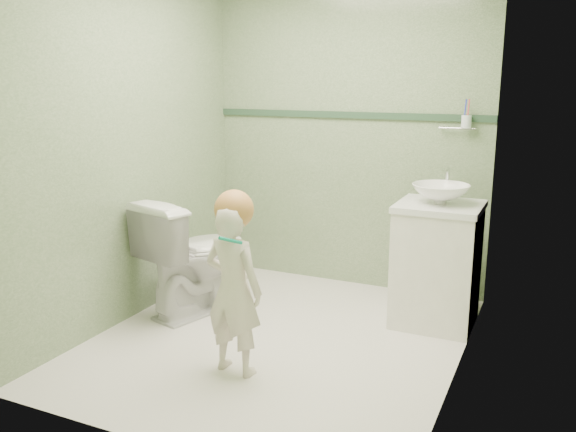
% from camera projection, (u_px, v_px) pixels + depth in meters
% --- Properties ---
extents(ground, '(2.50, 2.50, 0.00)m').
position_uv_depth(ground, '(278.00, 340.00, 3.84)').
color(ground, white).
rests_on(ground, ground).
extents(room_shell, '(2.50, 2.54, 2.40)m').
position_uv_depth(room_shell, '(277.00, 152.00, 3.57)').
color(room_shell, gray).
rests_on(room_shell, ground).
extents(trim_stripe, '(2.20, 0.02, 0.05)m').
position_uv_depth(trim_stripe, '(347.00, 115.00, 4.63)').
color(trim_stripe, '#2B4832').
rests_on(trim_stripe, room_shell).
extents(vanity, '(0.52, 0.50, 0.80)m').
position_uv_depth(vanity, '(436.00, 266.00, 4.03)').
color(vanity, white).
rests_on(vanity, ground).
extents(counter, '(0.54, 0.52, 0.04)m').
position_uv_depth(counter, '(440.00, 206.00, 3.94)').
color(counter, white).
rests_on(counter, vanity).
extents(basin, '(0.37, 0.37, 0.13)m').
position_uv_depth(basin, '(441.00, 194.00, 3.92)').
color(basin, white).
rests_on(basin, counter).
extents(faucet, '(0.03, 0.13, 0.18)m').
position_uv_depth(faucet, '(447.00, 177.00, 4.06)').
color(faucet, silver).
rests_on(faucet, counter).
extents(cup_holder, '(0.26, 0.07, 0.21)m').
position_uv_depth(cup_holder, '(465.00, 122.00, 4.22)').
color(cup_holder, silver).
rests_on(cup_holder, room_shell).
extents(toilet, '(0.67, 0.91, 0.83)m').
position_uv_depth(toilet, '(196.00, 255.00, 4.24)').
color(toilet, white).
rests_on(toilet, ground).
extents(toddler, '(0.37, 0.26, 0.97)m').
position_uv_depth(toddler, '(233.00, 290.00, 3.33)').
color(toddler, beige).
rests_on(toddler, ground).
extents(hair_cap, '(0.22, 0.22, 0.22)m').
position_uv_depth(hair_cap, '(234.00, 209.00, 3.25)').
color(hair_cap, '#C48141').
rests_on(hair_cap, toddler).
extents(teal_toothbrush, '(0.11, 0.13, 0.08)m').
position_uv_depth(teal_toothbrush, '(230.00, 239.00, 3.12)').
color(teal_toothbrush, '#0C9072').
rests_on(teal_toothbrush, toddler).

